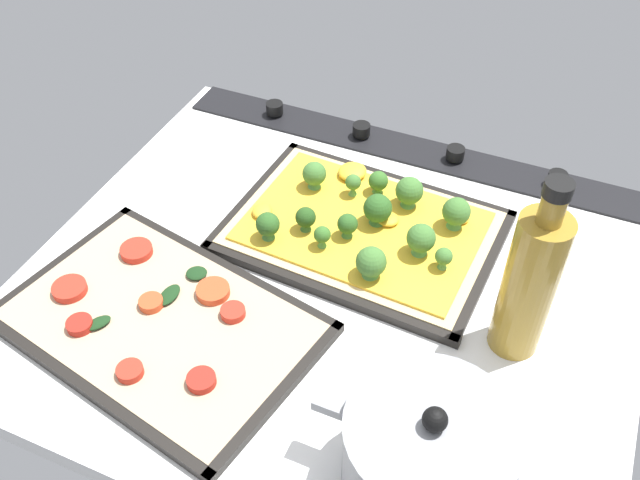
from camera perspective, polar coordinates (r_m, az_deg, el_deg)
name	(u,v)px	position (r cm, az deg, el deg)	size (l,w,h in cm)	color
ground_plane	(332,288)	(92.11, 0.95, -3.93)	(76.69, 67.72, 3.00)	white
stove_control_panel	(407,147)	(112.22, 7.02, 7.46)	(73.62, 7.00, 2.60)	black
baking_tray_front	(362,233)	(96.87, 3.45, 0.57)	(37.32, 27.69, 1.30)	black
broccoli_pizza	(366,223)	(95.69, 3.76, 1.36)	(34.78, 25.15, 5.98)	#D3B77F
baking_tray_back	(161,325)	(87.85, -12.70, -6.71)	(41.03, 31.15, 1.30)	black
veggie_pizza_back	(159,319)	(87.55, -12.88, -6.26)	(38.20, 28.32, 1.90)	tan
cooking_pot	(428,455)	(71.32, 8.68, -16.80)	(23.57, 16.70, 12.71)	gray
oil_bottle	(530,283)	(80.09, 16.57, -3.32)	(5.87, 5.87, 24.39)	olive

